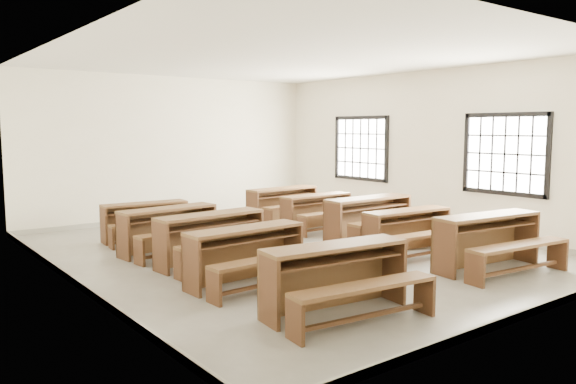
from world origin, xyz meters
TOP-DOWN VIEW (x-y plane):
  - room at (0.09, 0.00)m, footprint 8.50×8.50m
  - desk_set_0 at (-1.50, -2.89)m, footprint 1.82×1.09m
  - desk_set_1 at (-1.64, -1.28)m, footprint 1.71×0.94m
  - desk_set_2 at (-1.48, -0.06)m, footprint 1.79×1.03m
  - desk_set_3 at (-1.62, 1.09)m, footprint 1.75×1.03m
  - desk_set_4 at (-1.52, 2.31)m, footprint 1.60×0.93m
  - desk_set_5 at (1.59, -2.77)m, footprint 1.89×1.13m
  - desk_set_6 at (1.45, -1.37)m, footprint 1.67×0.96m
  - desk_set_7 at (1.69, -0.26)m, footprint 1.80×0.94m
  - desk_set_8 at (1.72, 1.25)m, footprint 1.59×0.83m
  - desk_set_9 at (1.71, 2.39)m, footprint 1.72×0.95m

SIDE VIEW (x-z plane):
  - desk_set_4 at x=-1.52m, z-range 0.06..0.75m
  - desk_set_8 at x=1.72m, z-range 0.06..0.77m
  - desk_set_6 at x=1.45m, z-range 0.06..0.79m
  - desk_set_3 at x=-1.62m, z-range 0.06..0.81m
  - desk_set_1 at x=-1.64m, z-range 0.06..0.82m
  - desk_set_9 at x=1.71m, z-range 0.06..0.82m
  - desk_set_0 at x=-1.50m, z-range 0.06..0.84m
  - desk_set_2 at x=-1.48m, z-range 0.06..0.84m
  - desk_set_5 at x=1.59m, z-range 0.07..0.88m
  - desk_set_7 at x=1.69m, z-range 0.07..0.88m
  - room at x=0.09m, z-range 0.54..3.74m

